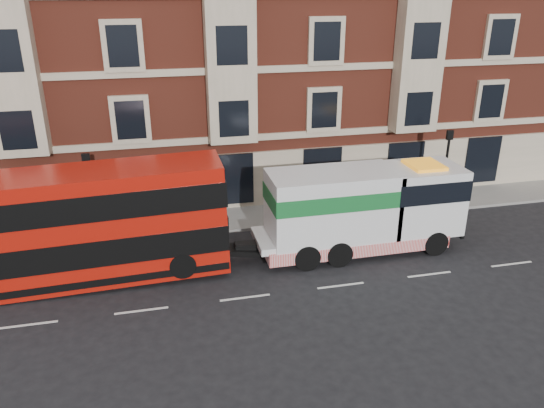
% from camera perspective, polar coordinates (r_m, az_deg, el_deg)
% --- Properties ---
extents(ground, '(120.00, 120.00, 0.00)m').
position_cam_1_polar(ground, '(21.30, -2.92, -10.03)').
color(ground, black).
rests_on(ground, ground).
extents(sidewalk, '(90.00, 3.00, 0.15)m').
position_cam_1_polar(sidewalk, '(27.82, -5.71, -1.73)').
color(sidewalk, slate).
rests_on(sidewalk, ground).
extents(victorian_terrace, '(45.00, 12.00, 20.40)m').
position_cam_1_polar(victorian_terrace, '(32.92, -7.39, 19.94)').
color(victorian_terrace, maroon).
rests_on(victorian_terrace, ground).
extents(lamp_post_west, '(0.35, 0.15, 4.35)m').
position_cam_1_polar(lamp_post_west, '(25.64, -18.93, 1.24)').
color(lamp_post_west, black).
rests_on(lamp_post_west, sidewalk).
extents(lamp_post_east, '(0.35, 0.15, 4.35)m').
position_cam_1_polar(lamp_post_east, '(29.57, 18.21, 4.11)').
color(lamp_post_east, black).
rests_on(lamp_post_east, sidewalk).
extents(double_decker_bus, '(11.79, 2.71, 4.78)m').
position_cam_1_polar(double_decker_bus, '(22.62, -20.19, -2.18)').
color(double_decker_bus, '#B11409').
rests_on(double_decker_bus, ground).
extents(tow_truck, '(9.45, 2.79, 3.94)m').
position_cam_1_polar(tow_truck, '(24.23, 9.38, -0.53)').
color(tow_truck, silver).
rests_on(tow_truck, ground).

